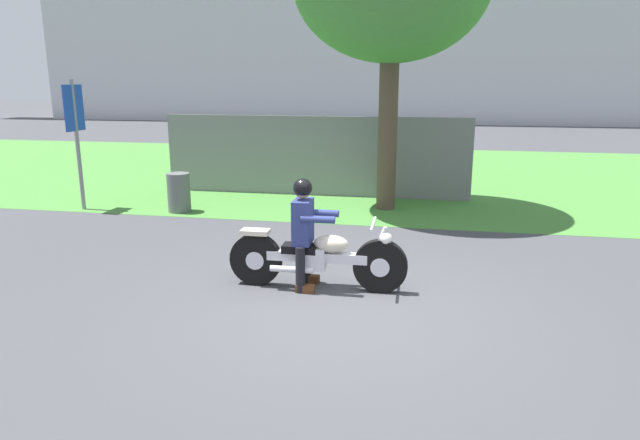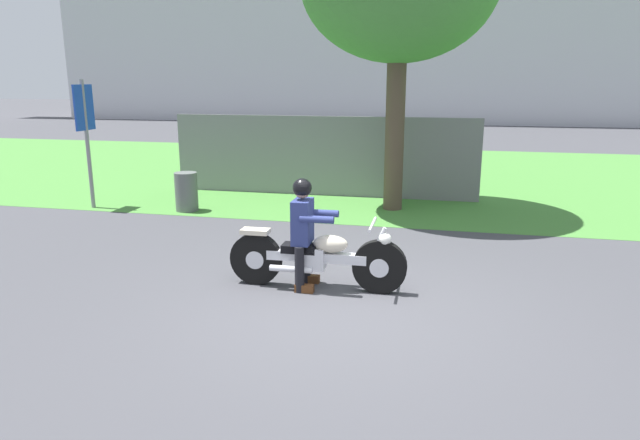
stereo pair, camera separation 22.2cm
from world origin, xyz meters
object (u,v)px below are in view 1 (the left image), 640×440
at_px(motorcycle_lead, 317,258).
at_px(trash_can, 179,193).
at_px(rider_lead, 304,225).
at_px(sign_banner, 76,125).

relative_size(motorcycle_lead, trash_can, 2.92).
xyz_separation_m(rider_lead, sign_banner, (-5.43, 3.54, 0.89)).
relative_size(trash_can, sign_banner, 0.30).
distance_m(rider_lead, sign_banner, 6.55).
xyz_separation_m(motorcycle_lead, sign_banner, (-5.60, 3.54, 1.32)).
distance_m(trash_can, sign_banner, 2.44).
relative_size(motorcycle_lead, rider_lead, 1.61).
bearing_deg(sign_banner, rider_lead, -33.12).
distance_m(motorcycle_lead, trash_can, 5.14).
bearing_deg(motorcycle_lead, rider_lead, 179.23).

